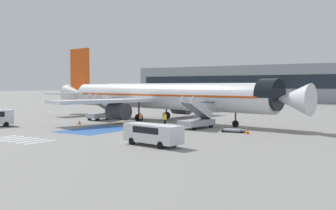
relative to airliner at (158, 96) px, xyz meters
name	(u,v)px	position (x,y,z in m)	size (l,w,h in m)	color
ground_plane	(159,122)	(0.76, -1.00, -3.63)	(600.00, 600.00, 0.00)	gray
apron_leadline_yellow	(162,121)	(0.67, -0.11, -3.63)	(0.20, 80.04, 0.01)	gold
apron_stand_patch_blue	(98,130)	(0.67, -13.67, -3.63)	(6.21, 9.20, 0.01)	#2856A8
apron_walkway_bar_0	(1,137)	(-2.93, -23.96, -3.63)	(0.44, 3.60, 0.01)	silver
apron_walkway_bar_1	(8,138)	(-1.73, -23.96, -3.63)	(0.44, 3.60, 0.01)	silver
apron_walkway_bar_2	(16,139)	(-0.53, -23.96, -3.63)	(0.44, 3.60, 0.01)	silver
apron_walkway_bar_3	(24,140)	(0.67, -23.96, -3.63)	(0.44, 3.60, 0.01)	silver
apron_walkway_bar_4	(32,141)	(1.87, -23.96, -3.63)	(0.44, 3.60, 0.01)	silver
apron_walkway_bar_5	(41,142)	(3.07, -23.96, -3.63)	(0.44, 3.60, 0.01)	silver
airliner	(158,96)	(0.00, 0.00, 0.00)	(45.79, 31.28, 11.82)	silver
boarding_stairs_forward	(197,120)	(9.75, -6.04, -2.64)	(2.93, 5.47, 4.02)	#ADB2BA
boarding_stairs_aft	(103,113)	(-8.04, -3.19, -2.64)	(2.93, 5.47, 4.06)	#ADB2BA
fuel_tanker	(196,103)	(-6.04, 22.64, -2.02)	(9.23, 3.57, 3.23)	#38383D
service_van_1	(153,133)	(13.10, -20.25, -2.50)	(5.83, 2.78, 1.86)	silver
baggage_cart	(233,130)	(14.97, -7.10, -3.38)	(2.79, 1.86, 0.87)	gray
ground_crew_0	(140,118)	(1.03, -5.81, -2.73)	(0.49, 0.42, 1.59)	#191E38
ground_crew_1	(165,118)	(5.48, -6.62, -2.58)	(0.49, 0.38, 1.82)	black
traffic_cone_0	(247,131)	(16.94, -8.00, -3.33)	(0.54, 0.54, 0.60)	orange
traffic_cone_1	(79,122)	(-6.01, -10.06, -3.37)	(0.47, 0.47, 0.52)	orange
traffic_cone_2	(134,126)	(3.37, -10.16, -3.34)	(0.53, 0.53, 0.59)	orange
terminal_building	(331,84)	(10.77, 74.10, 2.12)	(129.05, 12.10, 11.51)	#89939E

